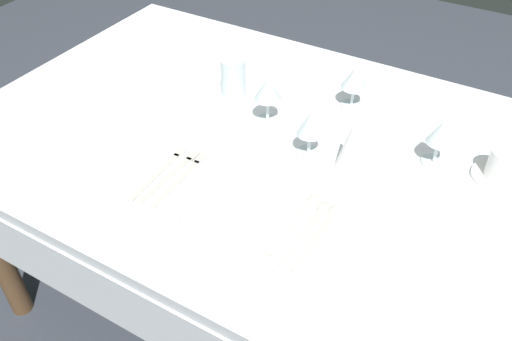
# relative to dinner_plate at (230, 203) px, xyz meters

# --- Properties ---
(ground_plane) EXTENTS (6.00, 6.00, 0.00)m
(ground_plane) POSITION_rel_dinner_plate_xyz_m (0.01, 0.27, -0.75)
(ground_plane) COLOR #383D47
(dining_table) EXTENTS (1.80, 1.11, 0.74)m
(dining_table) POSITION_rel_dinner_plate_xyz_m (0.01, 0.27, -0.09)
(dining_table) COLOR white
(dining_table) RESTS_ON ground
(dinner_plate) EXTENTS (0.25, 0.25, 0.02)m
(dinner_plate) POSITION_rel_dinner_plate_xyz_m (0.00, 0.00, 0.00)
(dinner_plate) COLOR white
(dinner_plate) RESTS_ON dining_table
(fork_outer) EXTENTS (0.03, 0.23, 0.00)m
(fork_outer) POSITION_rel_dinner_plate_xyz_m (-0.16, 0.02, -0.01)
(fork_outer) COLOR beige
(fork_outer) RESTS_ON dining_table
(fork_inner) EXTENTS (0.02, 0.23, 0.00)m
(fork_inner) POSITION_rel_dinner_plate_xyz_m (-0.18, 0.02, -0.01)
(fork_inner) COLOR beige
(fork_inner) RESTS_ON dining_table
(fork_salad) EXTENTS (0.03, 0.23, 0.00)m
(fork_salad) POSITION_rel_dinner_plate_xyz_m (-0.22, 0.02, -0.01)
(fork_salad) COLOR beige
(fork_salad) RESTS_ON dining_table
(spoon_soup) EXTENTS (0.03, 0.22, 0.01)m
(spoon_soup) POSITION_rel_dinner_plate_xyz_m (0.16, 0.05, -0.01)
(spoon_soup) COLOR beige
(spoon_soup) RESTS_ON dining_table
(spoon_dessert) EXTENTS (0.03, 0.23, 0.01)m
(spoon_dessert) POSITION_rel_dinner_plate_xyz_m (0.19, 0.04, -0.01)
(spoon_dessert) COLOR beige
(spoon_dessert) RESTS_ON dining_table
(spoon_tea) EXTENTS (0.03, 0.23, 0.01)m
(spoon_tea) POSITION_rel_dinner_plate_xyz_m (0.22, 0.04, -0.01)
(spoon_tea) COLOR beige
(spoon_tea) RESTS_ON dining_table
(saucer_left) EXTENTS (0.13, 0.13, 0.01)m
(saucer_left) POSITION_rel_dinner_plate_xyz_m (0.52, 0.42, -0.00)
(saucer_left) COLOR white
(saucer_left) RESTS_ON dining_table
(coffee_cup_left) EXTENTS (0.10, 0.08, 0.07)m
(coffee_cup_left) POSITION_rel_dinner_plate_xyz_m (0.52, 0.42, 0.04)
(coffee_cup_left) COLOR white
(coffee_cup_left) RESTS_ON saucer_left
(wine_glass_centre) EXTENTS (0.07, 0.07, 0.13)m
(wine_glass_centre) POSITION_rel_dinner_plate_xyz_m (0.37, 0.40, 0.08)
(wine_glass_centre) COLOR silver
(wine_glass_centre) RESTS_ON dining_table
(wine_glass_left) EXTENTS (0.08, 0.08, 0.14)m
(wine_glass_left) POSITION_rel_dinner_plate_xyz_m (-0.09, 0.34, 0.09)
(wine_glass_left) COLOR silver
(wine_glass_left) RESTS_ON dining_table
(wine_glass_right) EXTENTS (0.07, 0.07, 0.13)m
(wine_glass_right) POSITION_rel_dinner_plate_xyz_m (0.07, 0.27, 0.08)
(wine_glass_right) COLOR silver
(wine_glass_right) RESTS_ON dining_table
(wine_glass_far) EXTENTS (0.08, 0.08, 0.13)m
(wine_glass_far) POSITION_rel_dinner_plate_xyz_m (0.08, 0.54, 0.08)
(wine_glass_far) COLOR silver
(wine_glass_far) RESTS_ON dining_table
(drink_tumbler) EXTENTS (0.07, 0.07, 0.12)m
(drink_tumbler) POSITION_rel_dinner_plate_xyz_m (-0.25, 0.41, 0.04)
(drink_tumbler) COLOR silver
(drink_tumbler) RESTS_ON dining_table
(napkin_folded) EXTENTS (0.08, 0.08, 0.15)m
(napkin_folded) POSITION_rel_dinner_plate_xyz_m (0.19, 0.27, 0.06)
(napkin_folded) COLOR white
(napkin_folded) RESTS_ON dining_table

